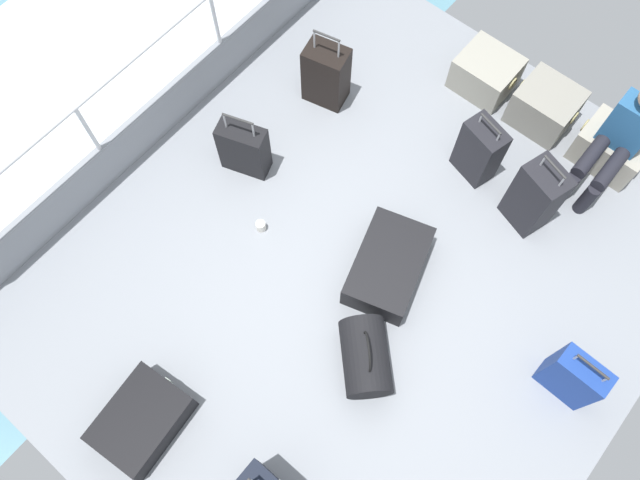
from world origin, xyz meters
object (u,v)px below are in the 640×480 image
at_px(suitcase_3, 535,197).
at_px(suitcase_6, 479,151).
at_px(suitcase_4, 244,149).
at_px(cargo_crate_2, 611,148).
at_px(suitcase_2, 142,420).
at_px(suitcase_1, 326,75).
at_px(cargo_crate_1, 545,107).
at_px(passenger_seated, 620,139).
at_px(duffel_bag, 366,357).
at_px(suitcase_0, 388,266).
at_px(suitcase_7, 573,377).
at_px(cargo_crate_0, 486,73).
at_px(paper_cup, 261,226).

xyz_separation_m(suitcase_3, suitcase_6, (-0.58, 0.10, -0.05)).
bearing_deg(suitcase_4, cargo_crate_2, 41.20).
bearing_deg(suitcase_2, suitcase_4, 113.46).
bearing_deg(suitcase_2, suitcase_1, 105.35).
bearing_deg(suitcase_2, suitcase_3, 69.57).
height_order(suitcase_3, suitcase_6, suitcase_3).
relative_size(cargo_crate_1, cargo_crate_2, 0.92).
bearing_deg(cargo_crate_1, suitcase_4, -129.67).
distance_m(cargo_crate_1, suitcase_6, 0.83).
distance_m(suitcase_4, suitcase_6, 1.94).
height_order(passenger_seated, duffel_bag, passenger_seated).
bearing_deg(suitcase_0, suitcase_1, 145.84).
distance_m(suitcase_3, suitcase_6, 0.59).
bearing_deg(suitcase_1, suitcase_6, 8.98).
xyz_separation_m(suitcase_4, suitcase_7, (3.07, 0.12, 0.01)).
relative_size(suitcase_4, suitcase_6, 1.02).
bearing_deg(cargo_crate_0, suitcase_6, -61.13).
xyz_separation_m(passenger_seated, suitcase_4, (-2.33, -1.86, -0.27)).
relative_size(cargo_crate_2, suitcase_4, 0.82).
bearing_deg(passenger_seated, suitcase_6, -142.06).
relative_size(cargo_crate_0, cargo_crate_1, 1.00).
distance_m(cargo_crate_1, suitcase_0, 2.03).
distance_m(suitcase_2, paper_cup, 1.75).
bearing_deg(suitcase_0, suitcase_3, 63.55).
distance_m(cargo_crate_0, suitcase_2, 4.08).
distance_m(cargo_crate_1, suitcase_1, 1.92).
distance_m(cargo_crate_1, paper_cup, 2.67).
distance_m(cargo_crate_0, passenger_seated, 1.31).
relative_size(suitcase_0, paper_cup, 8.93).
relative_size(cargo_crate_0, duffel_bag, 0.85).
bearing_deg(paper_cup, passenger_seated, 50.62).
bearing_deg(duffel_bag, cargo_crate_1, 93.53).
height_order(suitcase_0, suitcase_3, suitcase_3).
bearing_deg(suitcase_2, cargo_crate_0, 87.50).
bearing_deg(cargo_crate_2, suitcase_0, -111.39).
bearing_deg(duffel_bag, cargo_crate_0, 105.89).
relative_size(cargo_crate_0, suitcase_6, 0.77).
bearing_deg(suitcase_1, suitcase_2, -74.65).
xyz_separation_m(cargo_crate_0, suitcase_3, (1.01, -0.88, 0.18)).
distance_m(duffel_bag, paper_cup, 1.39).
bearing_deg(suitcase_6, passenger_seated, 37.94).
height_order(cargo_crate_0, suitcase_6, suitcase_6).
xyz_separation_m(cargo_crate_2, suitcase_1, (-2.27, -1.05, 0.13)).
height_order(cargo_crate_1, suitcase_0, cargo_crate_1).
xyz_separation_m(cargo_crate_0, suitcase_4, (-1.08, -2.00, 0.09)).
bearing_deg(suitcase_2, suitcase_6, 79.52).
height_order(cargo_crate_0, suitcase_4, suitcase_4).
relative_size(cargo_crate_2, suitcase_7, 0.89).
bearing_deg(suitcase_2, suitcase_0, 73.07).
relative_size(cargo_crate_1, suitcase_0, 0.61).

